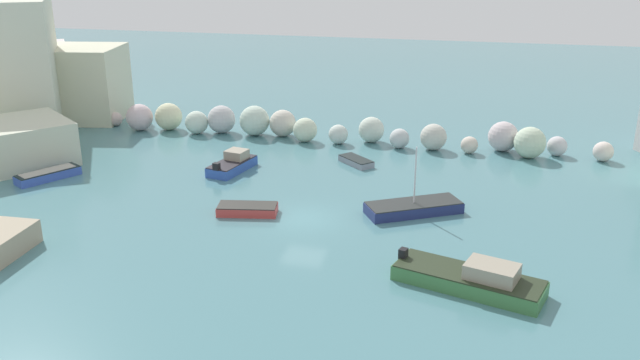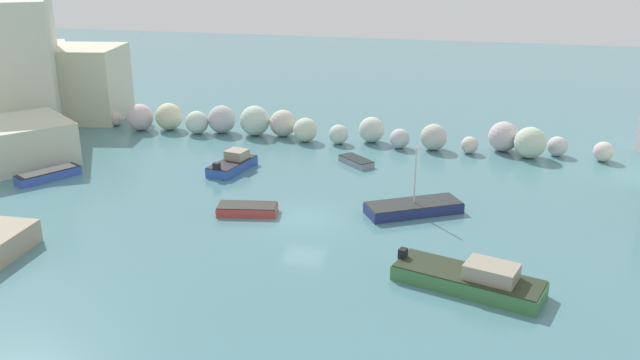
{
  "view_description": "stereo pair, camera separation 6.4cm",
  "coord_description": "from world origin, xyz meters",
  "views": [
    {
      "loc": [
        9.61,
        -35.14,
        15.34
      ],
      "look_at": [
        0.0,
        4.11,
        1.0
      ],
      "focal_mm": 37.44,
      "sensor_mm": 36.0,
      "label": 1
    },
    {
      "loc": [
        9.67,
        -35.13,
        15.34
      ],
      "look_at": [
        0.0,
        4.11,
        1.0
      ],
      "focal_mm": 37.44,
      "sensor_mm": 36.0,
      "label": 2
    }
  ],
  "objects": [
    {
      "name": "moored_boat_0",
      "position": [
        6.23,
        2.42,
        0.35
      ],
      "size": [
        5.98,
        4.62,
        4.15
      ],
      "rotation": [
        0.0,
        0.0,
        3.67
      ],
      "color": "navy",
      "rests_on": "cove_water"
    },
    {
      "name": "moored_boat_1",
      "position": [
        -7.23,
        7.38,
        0.49
      ],
      "size": [
        2.57,
        4.46,
        1.36
      ],
      "rotation": [
        0.0,
        0.0,
        1.37
      ],
      "color": "#3055B1",
      "rests_on": "cove_water"
    },
    {
      "name": "rock_breakwater",
      "position": [
        -3.08,
        16.32,
        1.09
      ],
      "size": [
        42.04,
        3.72,
        2.52
      ],
      "color": "beige",
      "rests_on": "ground"
    },
    {
      "name": "moored_boat_4",
      "position": [
        1.08,
        10.88,
        0.24
      ],
      "size": [
        2.95,
        2.86,
        0.48
      ],
      "rotation": [
        0.0,
        0.0,
        5.53
      ],
      "color": "gray",
      "rests_on": "cove_water"
    },
    {
      "name": "moored_boat_2",
      "position": [
        9.91,
        -6.35,
        0.53
      ],
      "size": [
        7.33,
        4.15,
        1.49
      ],
      "rotation": [
        0.0,
        0.0,
        5.99
      ],
      "color": "#407B44",
      "rests_on": "cove_water"
    },
    {
      "name": "moored_boat_3",
      "position": [
        -18.92,
        2.53,
        0.34
      ],
      "size": [
        3.28,
        4.38,
        0.65
      ],
      "rotation": [
        0.0,
        0.0,
        4.2
      ],
      "color": "#3958BA",
      "rests_on": "cove_water"
    },
    {
      "name": "moored_boat_5",
      "position": [
        -3.47,
        -0.09,
        0.29
      ],
      "size": [
        3.77,
        2.11,
        0.58
      ],
      "rotation": [
        0.0,
        0.0,
        3.33
      ],
      "color": "#C23F3C",
      "rests_on": "cove_water"
    },
    {
      "name": "cove_water",
      "position": [
        0.0,
        0.0,
        0.0
      ],
      "size": [
        160.0,
        160.0,
        0.0
      ],
      "primitive_type": "plane",
      "color": "teal",
      "rests_on": "ground"
    },
    {
      "name": "cliff_headland_left",
      "position": [
        -28.32,
        13.4,
        3.72
      ],
      "size": [
        24.41,
        25.4,
        11.13
      ],
      "color": "beige",
      "rests_on": "ground"
    }
  ]
}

